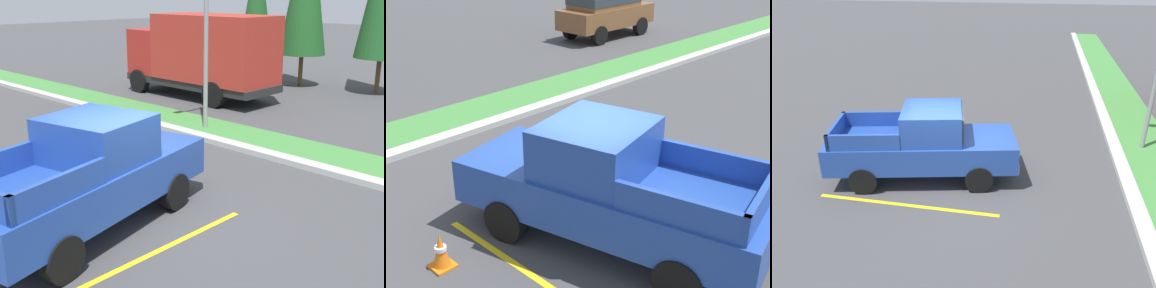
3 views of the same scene
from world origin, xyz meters
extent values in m
plane|color=#424244|center=(0.00, 0.00, 0.00)|extent=(120.00, 120.00, 0.00)
cube|color=yellow|center=(-1.94, -0.75, 0.00)|extent=(0.12, 4.80, 0.01)
cube|color=yellow|center=(1.16, -0.75, 0.00)|extent=(0.12, 4.80, 0.01)
cube|color=#B2B2AD|center=(0.00, 5.00, 0.07)|extent=(56.00, 0.40, 0.15)
cube|color=#42843D|center=(0.00, 6.10, 0.03)|extent=(56.00, 1.80, 0.06)
cylinder|color=black|center=(-1.56, 0.57, 0.38)|extent=(0.44, 0.80, 0.76)
cylinder|color=black|center=(0.09, 0.95, 0.38)|extent=(0.44, 0.80, 0.76)
cylinder|color=black|center=(0.79, -2.07, 0.38)|extent=(0.44, 0.80, 0.76)
cube|color=#23479E|center=(-0.39, -0.75, 0.88)|extent=(3.02, 5.49, 0.76)
cube|color=#23479E|center=(-0.46, -0.46, 1.68)|extent=(2.07, 1.95, 0.84)
cube|color=#2D3842|center=(-0.64, 0.34, 1.73)|extent=(1.59, 0.42, 0.63)
cube|color=#23479E|center=(0.76, -1.98, 1.48)|extent=(0.52, 1.87, 0.44)
cube|color=silver|center=(-0.96, 1.73, 0.64)|extent=(1.80, 0.56, 0.28)
cylinder|color=black|center=(-9.89, 8.44, 0.50)|extent=(1.00, 0.30, 1.00)
cylinder|color=black|center=(-9.88, 10.64, 0.50)|extent=(1.00, 0.30, 1.00)
cylinder|color=black|center=(-5.49, 8.42, 0.50)|extent=(1.00, 0.30, 1.00)
cylinder|color=black|center=(-5.48, 10.62, 0.50)|extent=(1.00, 0.30, 1.00)
cube|color=#262626|center=(-7.29, 9.53, 0.65)|extent=(6.81, 2.32, 0.30)
cube|color=#AD231E|center=(-9.84, 9.54, 1.75)|extent=(1.61, 2.31, 1.90)
cube|color=#2D3842|center=(-10.66, 9.54, 2.00)|extent=(0.07, 2.10, 0.90)
cube|color=#B22D23|center=(-6.49, 9.53, 2.10)|extent=(5.01, 2.42, 2.60)
cylinder|color=gray|center=(-3.60, 5.90, 3.41)|extent=(0.14, 0.14, 6.83)
cylinder|color=brown|center=(-8.69, 15.17, 0.60)|extent=(0.20, 0.20, 1.20)
cylinder|color=brown|center=(-5.66, 14.71, 0.74)|extent=(0.20, 0.20, 1.48)
cylinder|color=brown|center=(-2.24, 15.44, 0.77)|extent=(0.20, 0.20, 1.54)
cube|color=orange|center=(-2.78, 0.68, 0.02)|extent=(0.36, 0.36, 0.04)
cone|color=orange|center=(-2.78, 0.68, 0.32)|extent=(0.28, 0.28, 0.56)
cylinder|color=white|center=(-2.78, 0.68, 0.35)|extent=(0.19, 0.19, 0.07)
camera|label=1|loc=(6.83, -5.46, 4.24)|focal=46.25mm
camera|label=2|loc=(-6.18, -5.62, 5.15)|focal=49.16mm
camera|label=3|loc=(8.95, 2.33, 5.57)|focal=35.72mm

